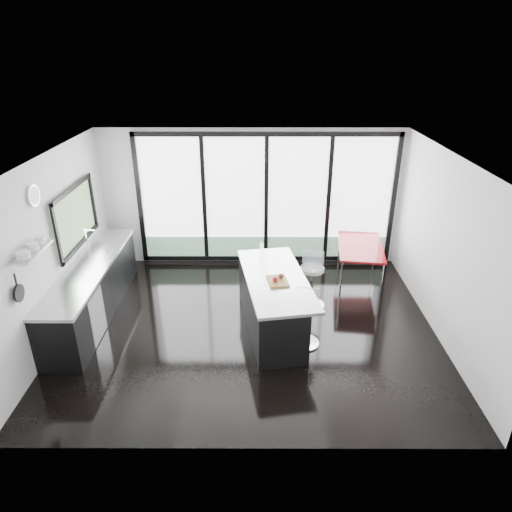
{
  "coord_description": "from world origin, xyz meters",
  "views": [
    {
      "loc": [
        0.12,
        -6.33,
        4.27
      ],
      "look_at": [
        0.1,
        0.3,
        1.15
      ],
      "focal_mm": 32.0,
      "sensor_mm": 36.0,
      "label": 1
    }
  ],
  "objects_px": {
    "bar_stool_near": "(306,325)",
    "red_table": "(359,264)",
    "island": "(271,302)",
    "bar_stool_far": "(311,287)"
  },
  "relations": [
    {
      "from": "bar_stool_near",
      "to": "red_table",
      "type": "bearing_deg",
      "value": 73.1
    },
    {
      "from": "island",
      "to": "bar_stool_near",
      "type": "relative_size",
      "value": 3.33
    },
    {
      "from": "bar_stool_far",
      "to": "red_table",
      "type": "relative_size",
      "value": 0.54
    },
    {
      "from": "red_table",
      "to": "bar_stool_far",
      "type": "bearing_deg",
      "value": -137.57
    },
    {
      "from": "island",
      "to": "red_table",
      "type": "distance_m",
      "value": 2.36
    },
    {
      "from": "island",
      "to": "bar_stool_far",
      "type": "height_order",
      "value": "island"
    },
    {
      "from": "island",
      "to": "red_table",
      "type": "relative_size",
      "value": 1.65
    },
    {
      "from": "bar_stool_near",
      "to": "red_table",
      "type": "relative_size",
      "value": 0.49
    },
    {
      "from": "bar_stool_near",
      "to": "red_table",
      "type": "distance_m",
      "value": 2.39
    },
    {
      "from": "island",
      "to": "bar_stool_far",
      "type": "distance_m",
      "value": 0.98
    }
  ]
}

